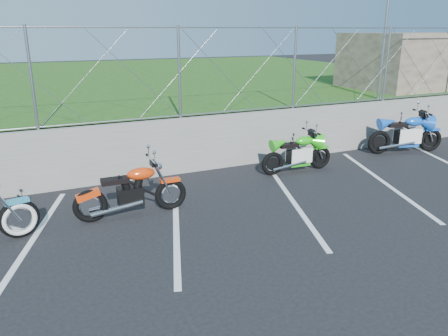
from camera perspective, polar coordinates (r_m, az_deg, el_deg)
name	(u,v)px	position (r m, az deg, el deg)	size (l,w,h in m)	color
ground	(196,243)	(6.97, -3.63, -9.78)	(90.00, 90.00, 0.00)	black
retaining_wall	(139,150)	(9.88, -11.05, 2.32)	(30.00, 0.22, 1.30)	slate
grass_field	(80,93)	(19.58, -18.27, 9.26)	(30.00, 20.00, 1.30)	#204813
stone_building	(420,60)	(17.01, 24.28, 12.74)	(5.00, 3.00, 1.80)	brown
chain_link_fence	(134,75)	(9.59, -11.64, 11.87)	(28.00, 0.03, 2.00)	gray
sign_pole	(384,45)	(13.49, 20.12, 14.89)	(0.08, 0.08, 3.00)	gray
parking_lines	(237,208)	(8.23, 1.68, -5.25)	(18.29, 4.31, 0.01)	silver
naked_orange	(133,193)	(7.95, -11.82, -3.17)	(2.03, 0.69, 1.01)	black
sportbike_green	(298,155)	(10.34, 9.67, 1.73)	(1.86, 0.66, 0.96)	black
sportbike_blue	(407,135)	(12.79, 22.75, 3.96)	(2.11, 0.81, 1.12)	black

